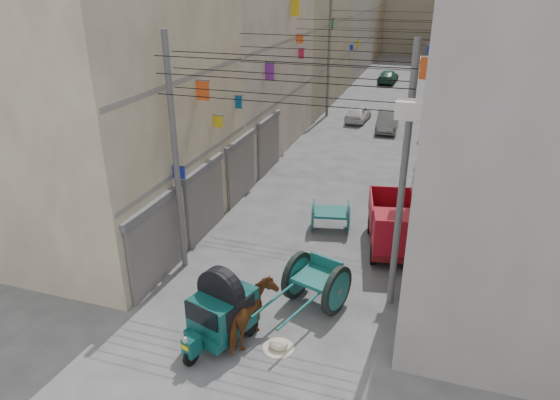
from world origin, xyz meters
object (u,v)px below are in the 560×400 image
at_px(auto_rickshaw, 222,309).
at_px(tonga_cart, 316,282).
at_px(distant_car_grey, 388,121).
at_px(second_cart, 331,214).
at_px(feed_sack, 278,344).
at_px(horse, 252,315).
at_px(mini_truck, 393,231).
at_px(distant_car_green, 388,77).
at_px(distant_car_white, 358,113).

height_order(auto_rickshaw, tonga_cart, auto_rickshaw).
bearing_deg(distant_car_grey, second_cart, -94.12).
height_order(feed_sack, horse, horse).
height_order(second_cart, feed_sack, second_cart).
bearing_deg(tonga_cart, mini_truck, 82.17).
distance_m(mini_truck, horse, 6.83).
xyz_separation_m(horse, distant_car_green, (-0.98, 39.15, -0.24)).
bearing_deg(second_cart, feed_sack, -100.05).
bearing_deg(tonga_cart, distant_car_green, 111.60).
bearing_deg(mini_truck, distant_car_green, 86.21).
relative_size(mini_truck, distant_car_white, 1.14).
bearing_deg(tonga_cart, feed_sack, -83.25).
bearing_deg(distant_car_grey, horse, -95.11).
distance_m(mini_truck, second_cart, 2.85).
relative_size(auto_rickshaw, feed_sack, 4.71).
bearing_deg(tonga_cart, distant_car_grey, 108.92).
xyz_separation_m(second_cart, distant_car_green, (-1.57, 31.90, -0.12)).
distance_m(feed_sack, distant_car_grey, 22.71).
relative_size(feed_sack, distant_car_green, 0.13).
bearing_deg(mini_truck, auto_rickshaw, -133.11).
relative_size(tonga_cart, distant_car_grey, 0.96).
bearing_deg(distant_car_green, feed_sack, 94.40).
bearing_deg(second_cart, tonga_cart, -94.00).
bearing_deg(second_cart, auto_rickshaw, -112.30).
bearing_deg(second_cart, distant_car_white, 84.41).
bearing_deg(feed_sack, second_cart, 91.76).
distance_m(second_cart, horse, 7.27).
bearing_deg(distant_car_grey, auto_rickshaw, -97.10).
xyz_separation_m(horse, distant_car_white, (-1.26, 24.21, -0.25)).
bearing_deg(distant_car_grey, tonga_cart, -91.80).
bearing_deg(distant_car_white, second_cart, 100.63).
bearing_deg(horse, distant_car_white, -83.55).
relative_size(mini_truck, distant_car_grey, 1.01).
height_order(mini_truck, second_cart, mini_truck).
relative_size(second_cart, distant_car_grey, 0.46).
xyz_separation_m(second_cart, feed_sack, (0.23, -7.38, -0.57)).
distance_m(mini_truck, distant_car_green, 33.35).
bearing_deg(horse, feed_sack, 174.27).
bearing_deg(tonga_cart, second_cart, 115.90).
xyz_separation_m(distant_car_white, distant_car_green, (0.28, 14.94, 0.01)).
bearing_deg(feed_sack, distant_car_white, 94.87).
bearing_deg(mini_truck, tonga_cart, -126.85).
xyz_separation_m(feed_sack, distant_car_grey, (0.18, 22.71, 0.49)).
bearing_deg(second_cart, mini_truck, -36.75).
relative_size(tonga_cart, feed_sack, 6.75).
bearing_deg(horse, auto_rickshaw, 19.47).
xyz_separation_m(auto_rickshaw, horse, (0.80, 0.23, -0.20)).
relative_size(feed_sack, horse, 0.28).
relative_size(second_cart, feed_sack, 3.20).
height_order(mini_truck, distant_car_grey, mini_truck).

